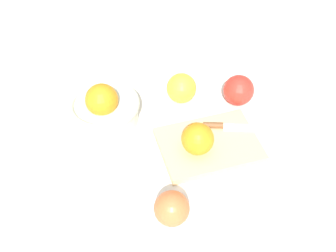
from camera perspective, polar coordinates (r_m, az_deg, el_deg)
The scene contains 8 objects.
ground_plane at distance 0.93m, azimuth 0.75°, elevation -3.57°, with size 2.40×2.40×0.00m, color silver.
bowl at distance 0.98m, azimuth -8.68°, elevation 2.44°, with size 0.17×0.17×0.11m.
cutting_board at distance 0.94m, azimuth 5.56°, elevation -2.56°, with size 0.22×0.15×0.02m, color #DBB77F.
orange_on_board at distance 0.89m, azimuth 4.03°, elevation -1.75°, with size 0.07×0.07×0.07m, color orange.
knife at distance 0.96m, azimuth 8.07°, elevation -0.05°, with size 0.15×0.08×0.01m.
apple_front_left at distance 0.81m, azimuth 0.51°, elevation -11.06°, with size 0.07×0.07×0.07m, color #CC6638.
apple_back_right at distance 1.02m, azimuth 1.83°, elevation 5.14°, with size 0.07×0.07×0.07m, color gold.
apple_back_right_2 at distance 1.03m, azimuth 9.50°, elevation 4.78°, with size 0.07×0.07×0.07m, color red.
Camera 1 is at (-0.23, -0.55, 0.72)m, focal length 45.17 mm.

